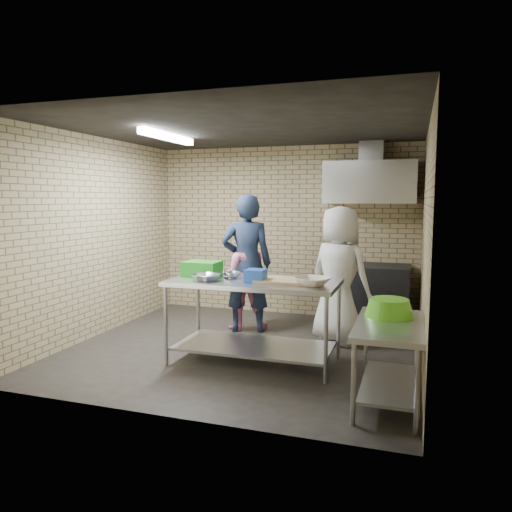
% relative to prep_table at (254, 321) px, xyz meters
% --- Properties ---
extents(floor, '(4.20, 4.20, 0.00)m').
position_rel_prep_table_xyz_m(floor, '(-0.28, 0.41, -0.48)').
color(floor, black).
rests_on(floor, ground).
extents(ceiling, '(4.20, 4.20, 0.00)m').
position_rel_prep_table_xyz_m(ceiling, '(-0.28, 0.41, 2.22)').
color(ceiling, black).
rests_on(ceiling, ground).
extents(back_wall, '(4.20, 0.06, 2.70)m').
position_rel_prep_table_xyz_m(back_wall, '(-0.28, 2.41, 0.87)').
color(back_wall, '#95875D').
rests_on(back_wall, ground).
extents(front_wall, '(4.20, 0.06, 2.70)m').
position_rel_prep_table_xyz_m(front_wall, '(-0.28, -1.59, 0.87)').
color(front_wall, '#95875D').
rests_on(front_wall, ground).
extents(left_wall, '(0.06, 4.00, 2.70)m').
position_rel_prep_table_xyz_m(left_wall, '(-2.38, 0.41, 0.87)').
color(left_wall, '#95875D').
rests_on(left_wall, ground).
extents(right_wall, '(0.06, 4.00, 2.70)m').
position_rel_prep_table_xyz_m(right_wall, '(1.82, 0.41, 0.87)').
color(right_wall, '#95875D').
rests_on(right_wall, ground).
extents(prep_table, '(1.90, 0.95, 0.95)m').
position_rel_prep_table_xyz_m(prep_table, '(0.00, 0.00, 0.00)').
color(prep_table, '#B7B8BE').
rests_on(prep_table, floor).
extents(side_counter, '(0.60, 1.20, 0.75)m').
position_rel_prep_table_xyz_m(side_counter, '(1.52, -0.69, -0.10)').
color(side_counter, silver).
rests_on(side_counter, floor).
extents(stove, '(1.20, 0.70, 0.90)m').
position_rel_prep_table_xyz_m(stove, '(1.07, 2.06, -0.03)').
color(stove, black).
rests_on(stove, floor).
extents(range_hood, '(1.30, 0.60, 0.60)m').
position_rel_prep_table_xyz_m(range_hood, '(1.07, 2.11, 1.62)').
color(range_hood, silver).
rests_on(range_hood, back_wall).
extents(hood_duct, '(0.35, 0.30, 0.30)m').
position_rel_prep_table_xyz_m(hood_duct, '(1.07, 2.26, 2.07)').
color(hood_duct, '#A5A8AD').
rests_on(hood_duct, back_wall).
extents(wall_shelf, '(0.80, 0.20, 0.04)m').
position_rel_prep_table_xyz_m(wall_shelf, '(1.37, 2.30, 1.44)').
color(wall_shelf, '#3F2B19').
rests_on(wall_shelf, back_wall).
extents(fluorescent_fixture, '(0.10, 1.25, 0.08)m').
position_rel_prep_table_xyz_m(fluorescent_fixture, '(-1.28, 0.41, 2.16)').
color(fluorescent_fixture, white).
rests_on(fluorescent_fixture, ceiling).
extents(green_crate, '(0.42, 0.32, 0.17)m').
position_rel_prep_table_xyz_m(green_crate, '(-0.70, 0.12, 0.56)').
color(green_crate, '#1C991D').
rests_on(green_crate, prep_table).
extents(blue_tub, '(0.21, 0.21, 0.14)m').
position_rel_prep_table_xyz_m(blue_tub, '(0.05, -0.10, 0.54)').
color(blue_tub, blue).
rests_on(blue_tub, prep_table).
extents(cutting_board, '(0.58, 0.44, 0.03)m').
position_rel_prep_table_xyz_m(cutting_board, '(0.35, -0.02, 0.49)').
color(cutting_board, tan).
rests_on(cutting_board, prep_table).
extents(mixing_bowl_a, '(0.38, 0.38, 0.07)m').
position_rel_prep_table_xyz_m(mixing_bowl_a, '(-0.50, -0.20, 0.51)').
color(mixing_bowl_a, '#AEB1B5').
rests_on(mixing_bowl_a, prep_table).
extents(mixing_bowl_b, '(0.29, 0.29, 0.07)m').
position_rel_prep_table_xyz_m(mixing_bowl_b, '(-0.30, 0.05, 0.51)').
color(mixing_bowl_b, silver).
rests_on(mixing_bowl_b, prep_table).
extents(ceramic_bowl, '(0.47, 0.47, 0.09)m').
position_rel_prep_table_xyz_m(ceramic_bowl, '(0.70, -0.15, 0.52)').
color(ceramic_bowl, beige).
rests_on(ceramic_bowl, prep_table).
extents(green_basin, '(0.46, 0.46, 0.17)m').
position_rel_prep_table_xyz_m(green_basin, '(1.50, -0.44, 0.36)').
color(green_basin, '#59C626').
rests_on(green_basin, side_counter).
extents(bottle_green, '(0.06, 0.06, 0.15)m').
position_rel_prep_table_xyz_m(bottle_green, '(1.52, 2.30, 1.54)').
color(bottle_green, green).
rests_on(bottle_green, wall_shelf).
extents(man_navy, '(0.81, 0.66, 1.93)m').
position_rel_prep_table_xyz_m(man_navy, '(-0.51, 1.20, 0.49)').
color(man_navy, black).
rests_on(man_navy, floor).
extents(woman_pink, '(0.90, 0.81, 1.52)m').
position_rel_prep_table_xyz_m(woman_pink, '(-0.60, 1.30, 0.28)').
color(woman_pink, pink).
rests_on(woman_pink, floor).
extents(woman_white, '(1.02, 0.88, 1.78)m').
position_rel_prep_table_xyz_m(woman_white, '(0.81, 1.04, 0.41)').
color(woman_white, silver).
rests_on(woman_white, floor).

